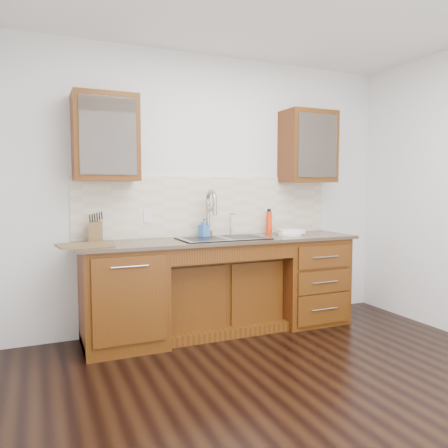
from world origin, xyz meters
name	(u,v)px	position (x,y,z in m)	size (l,w,h in m)	color
ground	(307,403)	(0.00, 0.00, -0.05)	(4.00, 3.50, 0.10)	black
wall_back	(208,192)	(0.00, 1.80, 1.35)	(4.00, 0.10, 2.70)	white
base_cabinet_left	(123,296)	(-0.95, 1.44, 0.44)	(0.70, 0.62, 0.88)	#593014
base_cabinet_center	(219,294)	(0.00, 1.53, 0.35)	(1.20, 0.44, 0.70)	#593014
base_cabinet_right	(305,279)	(0.95, 1.44, 0.44)	(0.70, 0.62, 0.88)	#593014
countertop	(223,240)	(0.00, 1.43, 0.90)	(2.70, 0.65, 0.03)	#84705B
backsplash	(211,206)	(0.00, 1.74, 1.21)	(2.70, 0.02, 0.59)	beige
sink	(224,248)	(0.00, 1.41, 0.83)	(0.84, 0.46, 0.19)	#9E9EA5
faucet	(208,216)	(-0.07, 1.64, 1.11)	(0.04, 0.04, 0.40)	#999993
filter_tap	(231,224)	(0.18, 1.65, 1.03)	(0.02, 0.02, 0.24)	#999993
upper_cabinet_left	(105,138)	(-1.05, 1.58, 1.83)	(0.55, 0.34, 0.75)	#593014
upper_cabinet_right	(308,147)	(1.05, 1.58, 1.83)	(0.55, 0.34, 0.75)	#593014
outlet_left	(148,216)	(-0.65, 1.73, 1.12)	(0.08, 0.01, 0.12)	white
outlet_right	(268,213)	(0.65, 1.73, 1.12)	(0.08, 0.01, 0.12)	white
soap_bottle	(204,228)	(-0.14, 1.57, 1.00)	(0.08, 0.08, 0.18)	#3470BC
water_bottle	(269,223)	(0.61, 1.62, 1.03)	(0.06, 0.06, 0.23)	red
plate	(290,235)	(0.74, 1.42, 0.92)	(0.24, 0.24, 0.01)	white
dish_towel	(290,231)	(0.77, 1.46, 0.94)	(0.25, 0.18, 0.04)	#EAEEC4
knife_block	(96,232)	(-1.15, 1.59, 1.00)	(0.10, 0.17, 0.19)	olive
cutting_board	(85,245)	(-1.27, 1.36, 0.92)	(0.42, 0.30, 0.02)	#9B804A
cup_left_a	(89,143)	(-1.19, 1.58, 1.77)	(0.12, 0.12, 0.10)	white
cup_left_b	(114,144)	(-0.98, 1.58, 1.78)	(0.11, 0.11, 0.10)	silver
cup_right_a	(301,152)	(0.96, 1.58, 1.77)	(0.11, 0.11, 0.09)	white
cup_right_b	(318,152)	(1.18, 1.58, 1.77)	(0.10, 0.10, 0.09)	white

